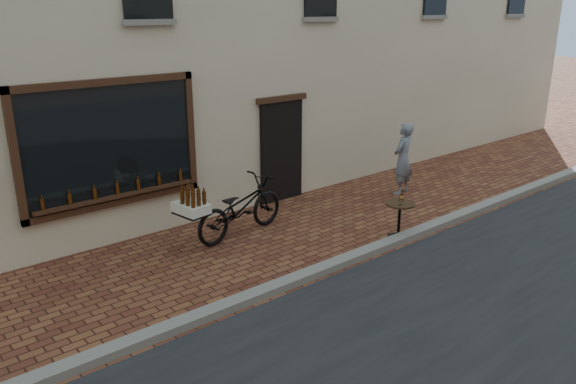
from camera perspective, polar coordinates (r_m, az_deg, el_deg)
ground at (r=9.02m, az=3.90°, el=-8.77°), size 90.00×90.00×0.00m
kerb at (r=9.13m, az=3.03°, el=-8.00°), size 90.00×0.25×0.12m
cargo_bicycle at (r=10.46m, az=-5.05°, el=-1.59°), size 2.45×1.01×1.16m
bistro_table at (r=10.53m, az=11.27°, el=-2.11°), size 0.54×0.54×0.92m
pedestrian at (r=13.01m, az=11.60°, el=3.34°), size 0.68×0.53×1.65m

